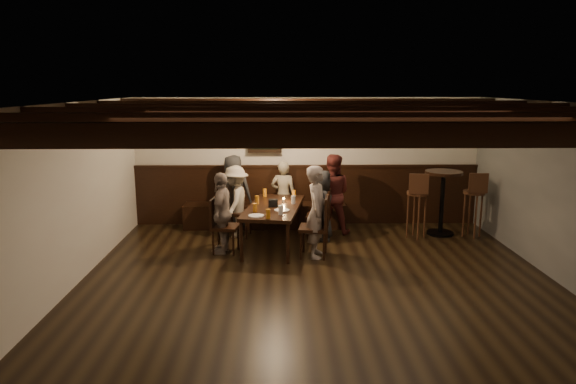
{
  "coord_description": "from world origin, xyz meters",
  "views": [
    {
      "loc": [
        -0.54,
        -6.12,
        2.62
      ],
      "look_at": [
        -0.4,
        1.3,
        1.07
      ],
      "focal_mm": 32.0,
      "sensor_mm": 36.0,
      "label": 1
    }
  ],
  "objects_px": {
    "high_top_table": "(443,193)",
    "person_right_far": "(317,212)",
    "chair_right_far": "(315,238)",
    "person_left_near": "(236,201)",
    "person_bench_right": "(332,194)",
    "chair_left_far": "(225,236)",
    "person_left_far": "(222,213)",
    "chair_left_near": "(238,221)",
    "dining_table": "(274,209)",
    "bar_stool_right": "(473,213)",
    "person_bench_left": "(233,192)",
    "chair_right_near": "(319,224)",
    "person_right_near": "(321,205)",
    "person_bench_centre": "(283,195)",
    "bar_stool_left": "(416,214)"
  },
  "relations": [
    {
      "from": "chair_right_far",
      "to": "chair_left_near",
      "type": "bearing_deg",
      "value": 57.98
    },
    {
      "from": "dining_table",
      "to": "bar_stool_right",
      "type": "relative_size",
      "value": 1.64
    },
    {
      "from": "dining_table",
      "to": "person_right_near",
      "type": "distance_m",
      "value": 0.87
    },
    {
      "from": "person_bench_left",
      "to": "person_left_far",
      "type": "xyz_separation_m",
      "value": [
        -0.06,
        -1.36,
        -0.04
      ]
    },
    {
      "from": "person_right_near",
      "to": "bar_stool_right",
      "type": "relative_size",
      "value": 1.05
    },
    {
      "from": "person_right_near",
      "to": "person_left_far",
      "type": "bearing_deg",
      "value": 120.96
    },
    {
      "from": "person_bench_centre",
      "to": "person_left_far",
      "type": "xyz_separation_m",
      "value": [
        -0.98,
        -1.36,
        0.01
      ]
    },
    {
      "from": "chair_left_near",
      "to": "person_left_near",
      "type": "relative_size",
      "value": 0.71
    },
    {
      "from": "high_top_table",
      "to": "person_left_far",
      "type": "bearing_deg",
      "value": -166.12
    },
    {
      "from": "chair_right_near",
      "to": "bar_stool_left",
      "type": "xyz_separation_m",
      "value": [
        1.69,
        0.07,
        0.16
      ]
    },
    {
      "from": "chair_left_near",
      "to": "chair_right_far",
      "type": "bearing_deg",
      "value": 57.98
    },
    {
      "from": "chair_right_far",
      "to": "person_left_far",
      "type": "bearing_deg",
      "value": 90.0
    },
    {
      "from": "bar_stool_left",
      "to": "person_right_near",
      "type": "bearing_deg",
      "value": -166.84
    },
    {
      "from": "person_bench_right",
      "to": "person_right_near",
      "type": "distance_m",
      "value": 0.49
    },
    {
      "from": "high_top_table",
      "to": "bar_stool_right",
      "type": "relative_size",
      "value": 0.99
    },
    {
      "from": "person_left_near",
      "to": "person_right_near",
      "type": "bearing_deg",
      "value": 90.0
    },
    {
      "from": "person_left_far",
      "to": "person_right_far",
      "type": "distance_m",
      "value": 1.5
    },
    {
      "from": "person_right_near",
      "to": "bar_stool_right",
      "type": "height_order",
      "value": "person_right_near"
    },
    {
      "from": "person_bench_right",
      "to": "chair_left_far",
      "type": "bearing_deg",
      "value": 39.83
    },
    {
      "from": "chair_left_far",
      "to": "high_top_table",
      "type": "relative_size",
      "value": 0.77
    },
    {
      "from": "person_bench_centre",
      "to": "chair_left_near",
      "type": "bearing_deg",
      "value": 39.85
    },
    {
      "from": "high_top_table",
      "to": "bar_stool_left",
      "type": "relative_size",
      "value": 0.99
    },
    {
      "from": "person_left_near",
      "to": "person_right_far",
      "type": "height_order",
      "value": "person_right_far"
    },
    {
      "from": "person_left_far",
      "to": "person_right_near",
      "type": "distance_m",
      "value": 1.75
    },
    {
      "from": "person_bench_right",
      "to": "person_right_far",
      "type": "height_order",
      "value": "same"
    },
    {
      "from": "person_left_far",
      "to": "high_top_table",
      "type": "height_order",
      "value": "person_left_far"
    },
    {
      "from": "chair_right_far",
      "to": "person_bench_centre",
      "type": "bearing_deg",
      "value": 25.65
    },
    {
      "from": "person_bench_centre",
      "to": "chair_left_far",
      "type": "bearing_deg",
      "value": 64.4
    },
    {
      "from": "person_bench_right",
      "to": "person_right_far",
      "type": "bearing_deg",
      "value": 83.66
    },
    {
      "from": "person_left_far",
      "to": "person_right_far",
      "type": "relative_size",
      "value": 0.9
    },
    {
      "from": "chair_right_far",
      "to": "person_left_near",
      "type": "relative_size",
      "value": 0.76
    },
    {
      "from": "chair_left_far",
      "to": "person_bench_left",
      "type": "bearing_deg",
      "value": -172.35
    },
    {
      "from": "person_bench_right",
      "to": "high_top_table",
      "type": "relative_size",
      "value": 1.25
    },
    {
      "from": "chair_left_far",
      "to": "person_right_near",
      "type": "bearing_deg",
      "value": 121.5
    },
    {
      "from": "high_top_table",
      "to": "person_right_far",
      "type": "bearing_deg",
      "value": -153.05
    },
    {
      "from": "person_bench_centre",
      "to": "bar_stool_left",
      "type": "xyz_separation_m",
      "value": [
        2.31,
        -0.63,
        -0.2
      ]
    },
    {
      "from": "person_bench_right",
      "to": "bar_stool_right",
      "type": "distance_m",
      "value": 2.48
    },
    {
      "from": "person_bench_centre",
      "to": "bar_stool_right",
      "type": "relative_size",
      "value": 1.09
    },
    {
      "from": "person_bench_centre",
      "to": "bar_stool_right",
      "type": "distance_m",
      "value": 3.36
    },
    {
      "from": "dining_table",
      "to": "person_right_far",
      "type": "xyz_separation_m",
      "value": [
        0.67,
        -0.56,
        0.09
      ]
    },
    {
      "from": "chair_right_near",
      "to": "person_left_near",
      "type": "bearing_deg",
      "value": 90.0
    },
    {
      "from": "chair_left_far",
      "to": "person_left_far",
      "type": "relative_size",
      "value": 0.68
    },
    {
      "from": "chair_left_far",
      "to": "person_bench_right",
      "type": "bearing_deg",
      "value": 129.83
    },
    {
      "from": "person_bench_left",
      "to": "person_right_far",
      "type": "relative_size",
      "value": 0.97
    },
    {
      "from": "person_bench_centre",
      "to": "person_left_far",
      "type": "height_order",
      "value": "person_left_far"
    },
    {
      "from": "dining_table",
      "to": "high_top_table",
      "type": "bearing_deg",
      "value": 20.62
    },
    {
      "from": "person_bench_centre",
      "to": "person_left_near",
      "type": "xyz_separation_m",
      "value": [
        -0.84,
        -0.47,
        -0.0
      ]
    },
    {
      "from": "chair_left_near",
      "to": "person_bench_right",
      "type": "bearing_deg",
      "value": 105.53
    },
    {
      "from": "chair_right_far",
      "to": "bar_stool_right",
      "type": "xyz_separation_m",
      "value": [
        2.83,
        1.01,
        0.14
      ]
    },
    {
      "from": "person_left_near",
      "to": "chair_left_near",
      "type": "bearing_deg",
      "value": 90.0
    }
  ]
}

